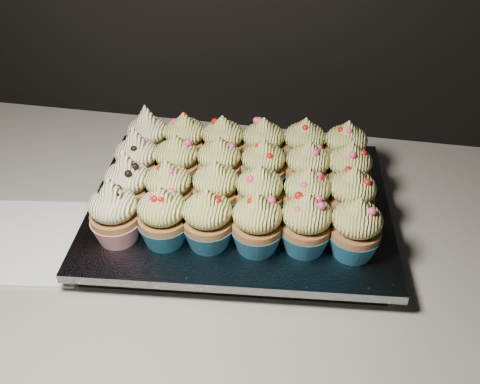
{
  "coord_description": "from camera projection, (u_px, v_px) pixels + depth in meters",
  "views": [
    {
      "loc": [
        0.32,
        1.17,
        1.39
      ],
      "look_at": [
        0.21,
        1.74,
        0.95
      ],
      "focal_mm": 40.0,
      "sensor_mm": 36.0,
      "label": 1
    }
  ],
  "objects": [
    {
      "name": "cupcake_12",
      "position": [
        137.0,
        161.0,
        0.75
      ],
      "size": [
        0.06,
        0.06,
        0.1
      ],
      "color": "#B2182F",
      "rests_on": "foil_lining"
    },
    {
      "name": "cupcake_10",
      "position": [
        307.0,
        197.0,
        0.68
      ],
      "size": [
        0.06,
        0.06,
        0.08
      ],
      "color": "#1B6382",
      "rests_on": "foil_lining"
    },
    {
      "name": "cupcake_8",
      "position": [
        216.0,
        190.0,
        0.69
      ],
      "size": [
        0.06,
        0.06,
        0.08
      ],
      "color": "#1B6382",
      "rests_on": "foil_lining"
    },
    {
      "name": "cupcake_9",
      "position": [
        259.0,
        194.0,
        0.69
      ],
      "size": [
        0.06,
        0.06,
        0.08
      ],
      "color": "#1B6382",
      "rests_on": "foil_lining"
    },
    {
      "name": "cupcake_4",
      "position": [
        306.0,
        224.0,
        0.64
      ],
      "size": [
        0.06,
        0.06,
        0.08
      ],
      "color": "#1B6382",
      "rests_on": "foil_lining"
    },
    {
      "name": "cupcake_23",
      "position": [
        345.0,
        149.0,
        0.77
      ],
      "size": [
        0.06,
        0.06,
        0.08
      ],
      "color": "#1B6382",
      "rests_on": "foil_lining"
    },
    {
      "name": "cupcake_19",
      "position": [
        185.0,
        141.0,
        0.79
      ],
      "size": [
        0.06,
        0.06,
        0.08
      ],
      "color": "#1B6382",
      "rests_on": "foil_lining"
    },
    {
      "name": "napkin",
      "position": [
        31.0,
        241.0,
        0.72
      ],
      "size": [
        0.19,
        0.19,
        0.0
      ],
      "primitive_type": "cube",
      "rotation": [
        0.0,
        0.0,
        0.15
      ],
      "color": "white",
      "rests_on": "worktop"
    },
    {
      "name": "cupcake_22",
      "position": [
        304.0,
        146.0,
        0.78
      ],
      "size": [
        0.06,
        0.06,
        0.08
      ],
      "color": "#1B6382",
      "rests_on": "foil_lining"
    },
    {
      "name": "cupcake_5",
      "position": [
        356.0,
        229.0,
        0.63
      ],
      "size": [
        0.06,
        0.06,
        0.08
      ],
      "color": "#1B6382",
      "rests_on": "foil_lining"
    },
    {
      "name": "cupcake_13",
      "position": [
        177.0,
        163.0,
        0.74
      ],
      "size": [
        0.06,
        0.06,
        0.08
      ],
      "color": "#1B6382",
      "rests_on": "foil_lining"
    },
    {
      "name": "cupcake_1",
      "position": [
        163.0,
        217.0,
        0.65
      ],
      "size": [
        0.06,
        0.06,
        0.08
      ],
      "color": "#1B6382",
      "rests_on": "foil_lining"
    },
    {
      "name": "cupcake_6",
      "position": [
        128.0,
        185.0,
        0.7
      ],
      "size": [
        0.06,
        0.06,
        0.1
      ],
      "color": "#B2182F",
      "rests_on": "foil_lining"
    },
    {
      "name": "cupcake_18",
      "position": [
        148.0,
        138.0,
        0.79
      ],
      "size": [
        0.06,
        0.06,
        0.1
      ],
      "color": "#B2182F",
      "rests_on": "foil_lining"
    },
    {
      "name": "cupcake_21",
      "position": [
        263.0,
        145.0,
        0.78
      ],
      "size": [
        0.06,
        0.06,
        0.08
      ],
      "color": "#1B6382",
      "rests_on": "foil_lining"
    },
    {
      "name": "cupcake_11",
      "position": [
        351.0,
        197.0,
        0.68
      ],
      "size": [
        0.06,
        0.06,
        0.08
      ],
      "color": "#1B6382",
      "rests_on": "foil_lining"
    },
    {
      "name": "baking_tray",
      "position": [
        240.0,
        214.0,
        0.75
      ],
      "size": [
        0.4,
        0.32,
        0.02
      ],
      "primitive_type": "cube",
      "rotation": [
        0.0,
        0.0,
        0.1
      ],
      "color": "black",
      "rests_on": "worktop"
    },
    {
      "name": "cupcake_0",
      "position": [
        114.0,
        213.0,
        0.65
      ],
      "size": [
        0.06,
        0.06,
        0.1
      ],
      "color": "#B2182F",
      "rests_on": "foil_lining"
    },
    {
      "name": "cupcake_3",
      "position": [
        257.0,
        224.0,
        0.64
      ],
      "size": [
        0.06,
        0.06,
        0.08
      ],
      "color": "#1B6382",
      "rests_on": "foil_lining"
    },
    {
      "name": "cupcake_15",
      "position": [
        263.0,
        168.0,
        0.74
      ],
      "size": [
        0.06,
        0.06,
        0.08
      ],
      "color": "#1B6382",
      "rests_on": "foil_lining"
    },
    {
      "name": "cupcake_16",
      "position": [
        308.0,
        169.0,
        0.73
      ],
      "size": [
        0.06,
        0.06,
        0.08
      ],
      "color": "#1B6382",
      "rests_on": "foil_lining"
    },
    {
      "name": "worktop",
      "position": [
        90.0,
        229.0,
        0.77
      ],
      "size": [
        2.44,
        0.64,
        0.04
      ],
      "primitive_type": "cube",
      "color": "beige",
      "rests_on": "cabinet"
    },
    {
      "name": "cupcake_2",
      "position": [
        208.0,
        220.0,
        0.65
      ],
      "size": [
        0.06,
        0.06,
        0.08
      ],
      "color": "#1B6382",
      "rests_on": "foil_lining"
    },
    {
      "name": "cupcake_20",
      "position": [
        223.0,
        143.0,
        0.79
      ],
      "size": [
        0.06,
        0.06,
        0.08
      ],
      "color": "#1B6382",
      "rests_on": "foil_lining"
    },
    {
      "name": "cupcake_7",
      "position": [
        169.0,
        190.0,
        0.69
      ],
      "size": [
        0.06,
        0.06,
        0.08
      ],
      "color": "#1B6382",
      "rests_on": "foil_lining"
    },
    {
      "name": "cupcake_17",
      "position": [
        348.0,
        171.0,
        0.73
      ],
      "size": [
        0.06,
        0.06,
        0.08
      ],
      "color": "#1B6382",
      "rests_on": "foil_lining"
    },
    {
      "name": "cupcake_14",
      "position": [
        219.0,
        165.0,
        0.74
      ],
      "size": [
        0.06,
        0.06,
        0.08
      ],
      "color": "#1B6382",
      "rests_on": "foil_lining"
    },
    {
      "name": "foil_lining",
      "position": [
        240.0,
        205.0,
        0.74
      ],
      "size": [
        0.44,
        0.36,
        0.01
      ],
      "primitive_type": "cube",
      "rotation": [
        0.0,
        0.0,
        0.1
      ],
      "color": "silver",
      "rests_on": "baking_tray"
    }
  ]
}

